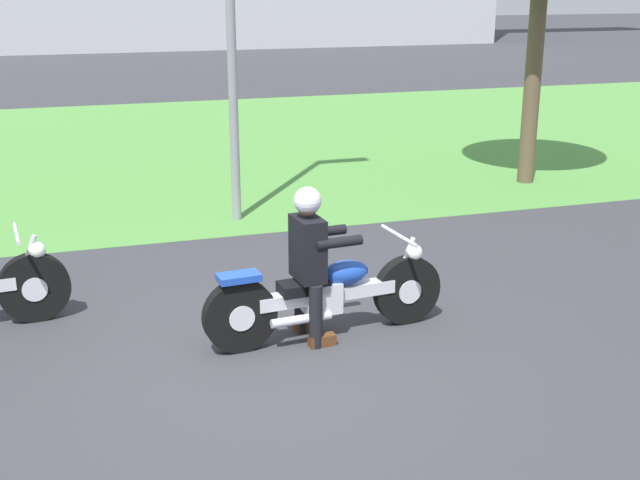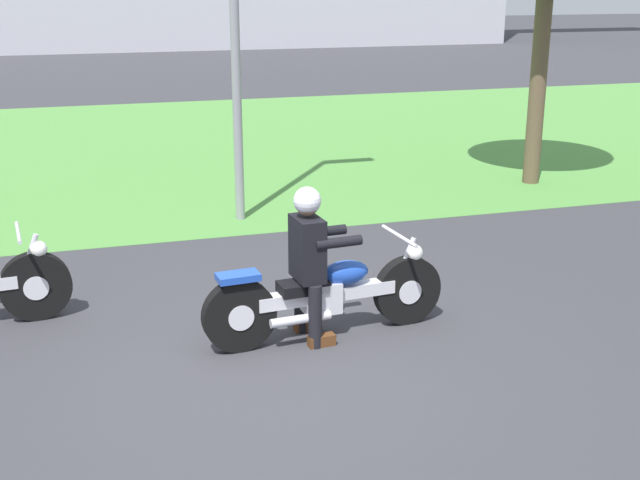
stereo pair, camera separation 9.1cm
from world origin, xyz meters
name	(u,v)px [view 2 (the right image)]	position (x,y,z in m)	size (l,w,h in m)	color
ground	(274,376)	(0.00, 0.00, 0.00)	(120.00, 120.00, 0.00)	#38383D
grass_verge	(151,148)	(0.00, 9.84, 0.00)	(60.00, 12.00, 0.01)	#549342
motorcycle_lead	(327,295)	(0.65, 0.63, 0.40)	(2.27, 0.66, 0.88)	black
rider_lead	(309,252)	(0.48, 0.62, 0.82)	(0.57, 0.49, 1.40)	black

